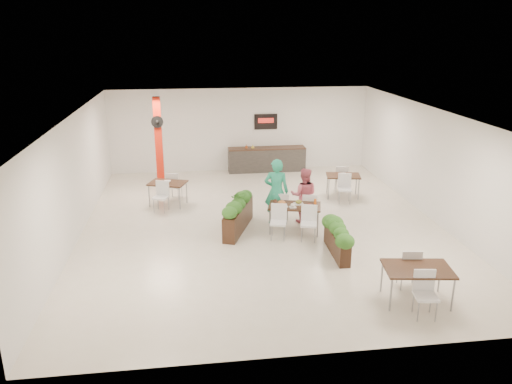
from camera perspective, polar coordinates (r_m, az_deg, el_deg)
The scene contains 12 objects.
ground at distance 14.25m, azimuth 0.71°, elevation -3.81°, with size 12.00×12.00×0.00m, color beige.
room_shell at distance 13.63m, azimuth 0.75°, elevation 4.04°, with size 10.10×12.10×3.22m.
red_column at distance 17.30m, azimuth -11.04°, elevation 5.50°, with size 0.40×0.41×3.20m.
service_counter at distance 19.57m, azimuth 1.23°, elevation 3.82°, with size 3.00×0.64×2.20m.
main_table at distance 13.68m, azimuth 4.40°, elevation -1.97°, with size 1.59×1.88×0.92m.
diner_man at distance 14.11m, azimuth 2.35°, elevation 0.05°, with size 0.69×0.46×1.90m, color #25A179.
diner_woman at distance 14.31m, azimuth 5.49°, elevation -0.39°, with size 0.78×0.61×1.60m, color #D45E72.
planter_left at distance 13.75m, azimuth -2.04°, elevation -2.28°, with size 1.04×2.05×1.13m.
planter_right at distance 12.47m, azimuth 9.27°, elevation -4.98°, with size 0.44×1.72×0.89m.
side_table_a at distance 15.92m, azimuth -10.06°, elevation 0.66°, with size 1.32×1.67×0.92m.
side_table_b at distance 16.70m, azimuth 9.92°, elevation 1.49°, with size 1.21×1.67×0.92m.
side_table_c at distance 10.71m, azimuth 17.97°, elevation -8.80°, with size 1.45×1.66×0.92m.
Camera 1 is at (-1.92, -13.08, 5.32)m, focal length 35.00 mm.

